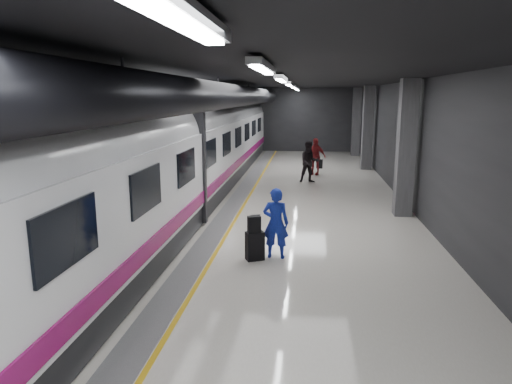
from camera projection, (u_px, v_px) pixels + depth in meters
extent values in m
plane|color=silver|center=(262.00, 227.00, 14.00)|extent=(40.00, 40.00, 0.00)
cube|color=black|center=(263.00, 76.00, 13.07)|extent=(10.00, 40.00, 0.02)
cube|color=#28282B|center=(290.00, 120.00, 32.99)|extent=(10.00, 0.02, 4.50)
cube|color=#28282B|center=(102.00, 152.00, 14.09)|extent=(0.02, 40.00, 4.50)
cube|color=#28282B|center=(437.00, 157.00, 12.99)|extent=(0.02, 40.00, 4.50)
cube|color=slate|center=(219.00, 226.00, 14.15)|extent=(0.65, 39.80, 0.01)
cube|color=gold|center=(232.00, 226.00, 14.10)|extent=(0.10, 39.80, 0.01)
cylinder|color=black|center=(218.00, 96.00, 13.33)|extent=(0.80, 38.00, 0.80)
cube|color=silver|center=(168.00, 5.00, 2.33)|extent=(0.22, 2.60, 0.10)
cube|color=silver|center=(263.00, 67.00, 7.19)|extent=(0.22, 2.60, 0.10)
cube|color=silver|center=(281.00, 79.00, 12.06)|extent=(0.22, 2.60, 0.10)
cube|color=silver|center=(289.00, 84.00, 16.92)|extent=(0.22, 2.60, 0.10)
cube|color=silver|center=(293.00, 86.00, 21.78)|extent=(0.22, 2.60, 0.10)
cube|color=silver|center=(296.00, 88.00, 26.64)|extent=(0.22, 2.60, 0.10)
cube|color=silver|center=(298.00, 89.00, 30.53)|extent=(0.22, 2.60, 0.10)
cube|color=#515154|center=(406.00, 149.00, 14.98)|extent=(0.55, 0.55, 4.50)
cube|color=#515154|center=(368.00, 128.00, 24.71)|extent=(0.55, 0.55, 4.50)
cube|color=#515154|center=(356.00, 122.00, 30.54)|extent=(0.55, 0.55, 4.50)
cube|color=black|center=(159.00, 213.00, 14.29)|extent=(2.80, 38.00, 0.60)
cube|color=white|center=(157.00, 169.00, 14.00)|extent=(2.90, 38.00, 2.20)
cylinder|color=white|center=(156.00, 138.00, 13.80)|extent=(2.80, 38.00, 2.80)
cube|color=#840C54|center=(205.00, 196.00, 14.00)|extent=(0.04, 38.00, 0.35)
cube|color=black|center=(157.00, 161.00, 13.95)|extent=(3.05, 0.25, 3.80)
cube|color=black|center=(67.00, 236.00, 5.97)|extent=(0.05, 1.60, 0.85)
cube|color=black|center=(146.00, 190.00, 8.89)|extent=(0.05, 1.60, 0.85)
cube|color=black|center=(186.00, 167.00, 11.81)|extent=(0.05, 1.60, 0.85)
cube|color=black|center=(211.00, 153.00, 14.73)|extent=(0.05, 1.60, 0.85)
cube|color=black|center=(227.00, 143.00, 17.64)|extent=(0.05, 1.60, 0.85)
cube|color=black|center=(238.00, 137.00, 20.56)|extent=(0.05, 1.60, 0.85)
cube|color=black|center=(247.00, 132.00, 23.48)|extent=(0.05, 1.60, 0.85)
cube|color=black|center=(254.00, 128.00, 26.39)|extent=(0.05, 1.60, 0.85)
cube|color=black|center=(259.00, 125.00, 29.31)|extent=(0.05, 1.60, 0.85)
imported|color=#1A2DC6|center=(276.00, 223.00, 11.21)|extent=(0.67, 0.46, 1.77)
cube|color=black|center=(255.00, 246.00, 11.15)|extent=(0.51, 0.43, 0.71)
cube|color=black|center=(254.00, 224.00, 11.00)|extent=(0.35, 0.27, 0.41)
imported|color=black|center=(309.00, 162.00, 21.11)|extent=(1.07, 0.92, 1.92)
imported|color=maroon|center=(315.00, 156.00, 23.22)|extent=(1.18, 0.77, 1.87)
cube|color=black|center=(320.00, 164.00, 25.42)|extent=(0.36, 0.25, 0.49)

